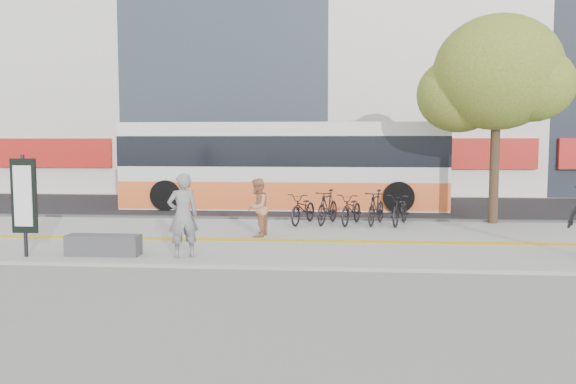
# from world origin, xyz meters

# --- Properties ---
(ground) EXTENTS (120.00, 120.00, 0.00)m
(ground) POSITION_xyz_m (0.00, 0.00, 0.00)
(ground) COLOR gray
(ground) RESTS_ON ground
(sidewalk) EXTENTS (40.00, 7.00, 0.08)m
(sidewalk) POSITION_xyz_m (0.00, 1.50, 0.04)
(sidewalk) COLOR slate
(sidewalk) RESTS_ON ground
(tactile_strip) EXTENTS (40.00, 0.45, 0.01)m
(tactile_strip) POSITION_xyz_m (0.00, 1.00, 0.09)
(tactile_strip) COLOR #BF9316
(tactile_strip) RESTS_ON sidewalk
(street) EXTENTS (40.00, 8.00, 0.06)m
(street) POSITION_xyz_m (0.00, 9.00, 0.03)
(street) COLOR black
(street) RESTS_ON ground
(curb) EXTENTS (40.00, 0.25, 0.14)m
(curb) POSITION_xyz_m (0.00, 5.00, 0.07)
(curb) COLOR #38383A
(curb) RESTS_ON ground
(bench) EXTENTS (1.60, 0.45, 0.45)m
(bench) POSITION_xyz_m (-2.60, -1.20, 0.30)
(bench) COLOR #38383A
(bench) RESTS_ON sidewalk
(signboard) EXTENTS (0.55, 0.10, 2.20)m
(signboard) POSITION_xyz_m (-4.20, -1.51, 1.37)
(signboard) COLOR black
(signboard) RESTS_ON sidewalk
(street_tree) EXTENTS (4.40, 3.80, 6.31)m
(street_tree) POSITION_xyz_m (7.18, 4.82, 4.51)
(street_tree) COLOR #372219
(street_tree) RESTS_ON sidewalk
(bus) EXTENTS (11.96, 2.84, 3.19)m
(bus) POSITION_xyz_m (0.44, 8.50, 1.56)
(bus) COLOR silver
(bus) RESTS_ON street
(bicycle_row) EXTENTS (4.02, 1.88, 1.04)m
(bicycle_row) POSITION_xyz_m (2.91, 4.00, 0.57)
(bicycle_row) COLOR black
(bicycle_row) RESTS_ON sidewalk
(seated_woman) EXTENTS (0.79, 0.69, 1.81)m
(seated_woman) POSITION_xyz_m (-0.80, -1.28, 0.99)
(seated_woman) COLOR black
(seated_woman) RESTS_ON sidewalk
(pedestrian_tan) EXTENTS (0.68, 0.82, 1.52)m
(pedestrian_tan) POSITION_xyz_m (0.40, 1.59, 0.84)
(pedestrian_tan) COLOR #B47454
(pedestrian_tan) RESTS_ON sidewalk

